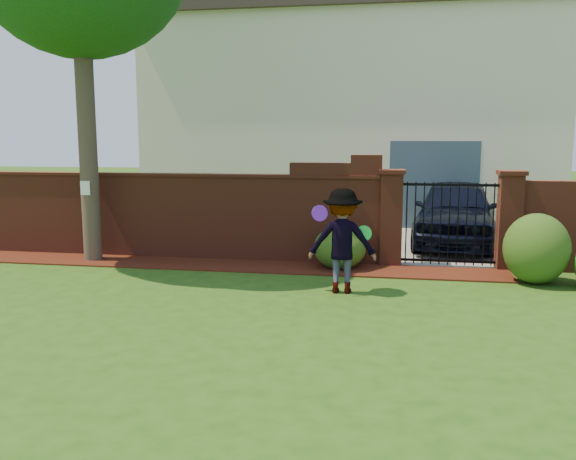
% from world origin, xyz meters
% --- Properties ---
extents(ground, '(80.00, 80.00, 0.01)m').
position_xyz_m(ground, '(0.00, 0.00, -0.01)').
color(ground, '#254A12').
rests_on(ground, ground).
extents(mulch_bed, '(11.10, 1.08, 0.03)m').
position_xyz_m(mulch_bed, '(-0.95, 3.34, 0.01)').
color(mulch_bed, '#37130A').
rests_on(mulch_bed, ground).
extents(brick_wall, '(8.70, 0.31, 2.16)m').
position_xyz_m(brick_wall, '(-2.01, 4.00, 0.93)').
color(brick_wall, maroon).
rests_on(brick_wall, ground).
extents(pillar_left, '(0.50, 0.50, 1.88)m').
position_xyz_m(pillar_left, '(2.40, 4.00, 0.96)').
color(pillar_left, maroon).
rests_on(pillar_left, ground).
extents(pillar_right, '(0.50, 0.50, 1.88)m').
position_xyz_m(pillar_right, '(4.60, 4.00, 0.96)').
color(pillar_right, maroon).
rests_on(pillar_right, ground).
extents(iron_gate, '(1.78, 0.03, 1.60)m').
position_xyz_m(iron_gate, '(3.50, 4.00, 0.85)').
color(iron_gate, black).
rests_on(iron_gate, ground).
extents(driveway, '(3.20, 8.00, 0.01)m').
position_xyz_m(driveway, '(3.50, 8.00, 0.01)').
color(driveway, gray).
rests_on(driveway, ground).
extents(house, '(12.40, 6.40, 6.30)m').
position_xyz_m(house, '(1.00, 12.00, 3.16)').
color(house, '#F3EBCC').
rests_on(house, ground).
extents(car, '(2.32, 4.68, 1.53)m').
position_xyz_m(car, '(3.85, 6.40, 0.77)').
color(car, black).
rests_on(car, ground).
extents(paper_notice, '(0.20, 0.01, 0.28)m').
position_xyz_m(paper_notice, '(-3.60, 3.21, 1.50)').
color(paper_notice, white).
rests_on(paper_notice, tree).
extents(shrub_left, '(1.00, 1.00, 0.82)m').
position_xyz_m(shrub_left, '(1.45, 3.47, 0.41)').
color(shrub_left, '#1F4715').
rests_on(shrub_left, ground).
extents(shrub_middle, '(1.11, 1.11, 1.22)m').
position_xyz_m(shrub_middle, '(4.87, 2.90, 0.61)').
color(shrub_middle, '#1F4715').
rests_on(shrub_middle, ground).
extents(man, '(1.12, 0.67, 1.69)m').
position_xyz_m(man, '(1.63, 1.69, 0.84)').
color(man, gray).
rests_on(man, ground).
extents(frisbee_purple, '(0.27, 0.18, 0.26)m').
position_xyz_m(frisbee_purple, '(1.30, 1.46, 1.32)').
color(frisbee_purple, purple).
rests_on(frisbee_purple, man).
extents(frisbee_green, '(0.26, 0.09, 0.25)m').
position_xyz_m(frisbee_green, '(1.98, 1.71, 0.98)').
color(frisbee_green, '#1CD53F').
rests_on(frisbee_green, man).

